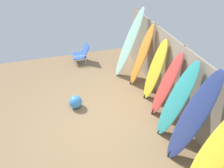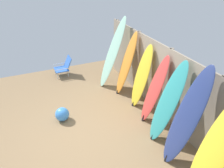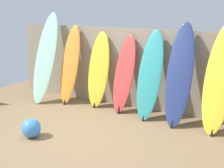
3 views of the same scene
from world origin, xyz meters
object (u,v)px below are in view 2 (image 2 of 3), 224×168
(surfboard_yellow_6, at_px, (219,146))
(beach_chair, at_px, (64,66))
(surfboard_seafoam_0, at_px, (112,53))
(surfboard_teal_4, at_px, (168,103))
(surfboard_yellow_2, at_px, (141,77))
(surfboard_red_3, at_px, (154,90))
(surfboard_navy_5, at_px, (187,118))
(surfboard_orange_1, at_px, (126,64))
(beach_ball, at_px, (62,114))

(surfboard_yellow_6, height_order, beach_chair, surfboard_yellow_6)
(surfboard_seafoam_0, relative_size, surfboard_teal_4, 1.17)
(surfboard_seafoam_0, xyz_separation_m, surfboard_yellow_2, (1.35, 0.23, -0.20))
(surfboard_red_3, distance_m, surfboard_navy_5, 1.29)
(surfboard_teal_4, height_order, beach_chair, surfboard_teal_4)
(surfboard_orange_1, bearing_deg, surfboard_red_3, 1.04)
(surfboard_yellow_2, height_order, surfboard_red_3, surfboard_yellow_2)
(beach_chair, bearing_deg, surfboard_red_3, 20.60)
(surfboard_navy_5, xyz_separation_m, surfboard_yellow_6, (0.75, -0.01, 0.01))
(surfboard_navy_5, relative_size, beach_chair, 3.13)
(surfboard_orange_1, distance_m, beach_chair, 2.40)
(surfboard_seafoam_0, xyz_separation_m, beach_ball, (1.19, -1.88, -0.88))
(beach_ball, bearing_deg, surfboard_orange_1, 106.12)
(surfboard_seafoam_0, bearing_deg, surfboard_yellow_2, 9.88)
(surfboard_yellow_2, relative_size, surfboard_teal_4, 0.94)
(surfboard_orange_1, xyz_separation_m, surfboard_yellow_6, (3.44, -0.13, 0.08))
(surfboard_yellow_2, bearing_deg, beach_chair, -149.82)
(surfboard_seafoam_0, distance_m, surfboard_orange_1, 0.64)
(surfboard_red_3, height_order, surfboard_navy_5, surfboard_navy_5)
(surfboard_yellow_2, xyz_separation_m, surfboard_red_3, (0.67, -0.04, -0.02))
(surfboard_teal_4, distance_m, beach_chair, 4.16)
(surfboard_seafoam_0, distance_m, surfboard_yellow_6, 4.04)
(beach_chair, distance_m, beach_ball, 2.51)
(surfboard_orange_1, relative_size, surfboard_yellow_2, 1.07)
(surfboard_navy_5, distance_m, beach_ball, 2.96)
(surfboard_yellow_2, height_order, beach_ball, surfboard_yellow_2)
(surfboard_seafoam_0, distance_m, surfboard_navy_5, 3.29)
(surfboard_teal_4, distance_m, surfboard_navy_5, 0.64)
(surfboard_red_3, bearing_deg, beach_chair, -155.80)
(beach_ball, bearing_deg, beach_chair, 165.91)
(surfboard_seafoam_0, height_order, beach_ball, surfboard_seafoam_0)
(surfboard_teal_4, relative_size, surfboard_navy_5, 0.91)
(beach_chair, bearing_deg, surfboard_teal_4, 15.72)
(surfboard_navy_5, xyz_separation_m, beach_chair, (-4.52, -1.31, -0.66))
(surfboard_red_3, distance_m, beach_ball, 2.32)
(surfboard_yellow_6, bearing_deg, surfboard_red_3, 175.50)
(surfboard_teal_4, relative_size, beach_ball, 5.28)
(surfboard_yellow_2, xyz_separation_m, surfboard_yellow_6, (2.70, -0.20, 0.15))
(surfboard_orange_1, relative_size, surfboard_navy_5, 0.92)
(surfboard_yellow_6, bearing_deg, surfboard_navy_5, 179.26)
(surfboard_red_3, height_order, beach_chair, surfboard_red_3)
(surfboard_navy_5, relative_size, surfboard_yellow_6, 0.99)
(surfboard_orange_1, distance_m, beach_ball, 2.25)
(surfboard_teal_4, xyz_separation_m, beach_ball, (-1.47, -1.97, -0.73))
(surfboard_red_3, bearing_deg, surfboard_teal_4, -8.68)
(surfboard_orange_1, distance_m, surfboard_yellow_2, 0.75)
(surfboard_teal_4, bearing_deg, beach_chair, -160.68)
(surfboard_red_3, bearing_deg, beach_ball, -111.77)
(surfboard_yellow_2, bearing_deg, surfboard_red_3, -3.40)
(surfboard_red_3, height_order, surfboard_yellow_6, surfboard_yellow_6)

